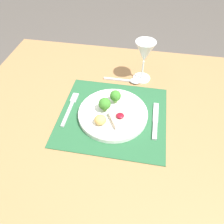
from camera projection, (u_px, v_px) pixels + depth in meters
ground_plane at (113, 193)px, 1.39m from camera, size 8.00×8.00×0.00m
dining_table at (113, 131)px, 0.92m from camera, size 1.21×1.00×0.74m
placemat at (113, 115)px, 0.85m from camera, size 0.41×0.38×0.00m
dinner_plate at (112, 113)px, 0.84m from camera, size 0.27×0.27×0.07m
fork at (71, 106)px, 0.88m from camera, size 0.02×0.18×0.01m
knife at (155, 123)px, 0.82m from camera, size 0.02×0.18×0.01m
spoon at (131, 81)px, 0.99m from camera, size 0.17×0.04×0.01m
wine_glass_near at (145, 53)px, 0.91m from camera, size 0.09×0.09×0.19m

